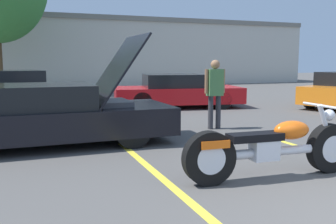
{
  "coord_description": "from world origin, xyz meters",
  "views": [
    {
      "loc": [
        -3.43,
        -2.1,
        1.58
      ],
      "look_at": [
        -1.39,
        3.24,
        0.8
      ],
      "focal_mm": 40.0,
      "sensor_mm": 36.0,
      "label": 1
    }
  ],
  "objects_px": {
    "show_car_hood_open": "(45,115)",
    "parked_car_mid_right_row": "(176,92)",
    "parked_car_mid_left_row": "(14,92)",
    "spectator_near_motorcycle": "(215,88)",
    "motorcycle": "(272,148)"
  },
  "relations": [
    {
      "from": "spectator_near_motorcycle",
      "to": "parked_car_mid_right_row",
      "type": "bearing_deg",
      "value": 79.94
    },
    {
      "from": "parked_car_mid_left_row",
      "to": "show_car_hood_open",
      "type": "bearing_deg",
      "value": -95.75
    },
    {
      "from": "motorcycle",
      "to": "spectator_near_motorcycle",
      "type": "distance_m",
      "value": 3.81
    },
    {
      "from": "show_car_hood_open",
      "to": "parked_car_mid_right_row",
      "type": "xyz_separation_m",
      "value": [
        4.54,
        4.59,
        -0.03
      ]
    },
    {
      "from": "show_car_hood_open",
      "to": "parked_car_mid_left_row",
      "type": "relative_size",
      "value": 1.1
    },
    {
      "from": "parked_car_mid_left_row",
      "to": "parked_car_mid_right_row",
      "type": "relative_size",
      "value": 0.96
    },
    {
      "from": "parked_car_mid_left_row",
      "to": "spectator_near_motorcycle",
      "type": "distance_m",
      "value": 6.63
    },
    {
      "from": "show_car_hood_open",
      "to": "parked_car_mid_left_row",
      "type": "xyz_separation_m",
      "value": [
        -0.65,
        5.32,
        0.04
      ]
    },
    {
      "from": "parked_car_mid_left_row",
      "to": "spectator_near_motorcycle",
      "type": "xyz_separation_m",
      "value": [
        4.46,
        -4.9,
        0.34
      ]
    },
    {
      "from": "motorcycle",
      "to": "parked_car_mid_right_row",
      "type": "height_order",
      "value": "parked_car_mid_right_row"
    },
    {
      "from": "parked_car_mid_right_row",
      "to": "spectator_near_motorcycle",
      "type": "relative_size",
      "value": 2.82
    },
    {
      "from": "show_car_hood_open",
      "to": "parked_car_mid_left_row",
      "type": "height_order",
      "value": "show_car_hood_open"
    },
    {
      "from": "show_car_hood_open",
      "to": "parked_car_mid_left_row",
      "type": "bearing_deg",
      "value": 96.91
    },
    {
      "from": "parked_car_mid_left_row",
      "to": "parked_car_mid_right_row",
      "type": "distance_m",
      "value": 5.25
    },
    {
      "from": "show_car_hood_open",
      "to": "parked_car_mid_right_row",
      "type": "bearing_deg",
      "value": 45.21
    }
  ]
}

